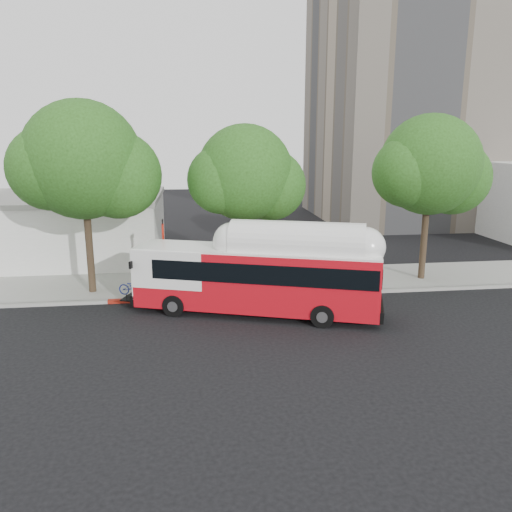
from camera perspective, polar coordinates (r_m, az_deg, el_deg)
The scene contains 11 objects.
ground at distance 21.85m, azimuth 3.11°, elevation -7.80°, with size 120.00×120.00×0.00m, color black.
sidewalk at distance 27.91m, azimuth 0.73°, elevation -2.89°, with size 60.00×5.00×0.15m, color gray.
curb_strip at distance 25.45m, azimuth 1.54°, elevation -4.51°, with size 60.00×0.30×0.15m, color gray.
red_curb_segment at distance 25.19m, azimuth -5.24°, elevation -4.75°, with size 10.00×0.32×0.16m, color maroon.
street_tree_left at distance 26.08m, azimuth -18.11°, elevation 9.90°, with size 6.67×5.80×9.74m.
street_tree_mid at distance 26.36m, azimuth -0.39°, elevation 9.05°, with size 5.75×5.00×8.62m.
street_tree_right at distance 29.11m, azimuth 19.95°, elevation 9.36°, with size 6.21×5.40×9.18m.
apartment_tower at distance 53.63m, azimuth 18.32°, elevation 23.17°, with size 18.00×18.00×37.00m.
low_commercial_bldg at distance 36.01m, azimuth -23.74°, elevation 3.05°, with size 16.20×10.20×4.25m.
transit_bus at distance 22.59m, azimuth 0.21°, elevation -2.69°, with size 11.86×5.82×3.50m.
signal_pole at distance 25.46m, azimuth -10.47°, elevation -0.15°, with size 0.11×0.38×3.97m.
Camera 1 is at (-3.73, -20.04, 7.86)m, focal length 35.00 mm.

